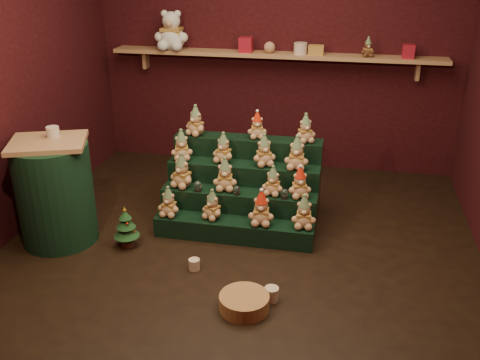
% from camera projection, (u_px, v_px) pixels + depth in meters
% --- Properties ---
extents(ground, '(4.00, 4.00, 0.00)m').
position_uv_depth(ground, '(240.00, 247.00, 4.58)').
color(ground, black).
rests_on(ground, ground).
extents(back_wall, '(4.00, 0.10, 2.80)m').
position_uv_depth(back_wall, '(277.00, 43.00, 5.86)').
color(back_wall, black).
rests_on(back_wall, ground).
extents(front_wall, '(4.00, 0.10, 2.80)m').
position_uv_depth(front_wall, '(139.00, 204.00, 2.18)').
color(front_wall, black).
rests_on(front_wall, ground).
extents(back_shelf, '(3.60, 0.26, 0.24)m').
position_uv_depth(back_shelf, '(275.00, 55.00, 5.75)').
color(back_shelf, tan).
rests_on(back_shelf, ground).
extents(riser_tier_front, '(1.40, 0.22, 0.18)m').
position_uv_depth(riser_tier_front, '(234.00, 230.00, 4.68)').
color(riser_tier_front, black).
rests_on(riser_tier_front, ground).
extents(riser_tier_midfront, '(1.40, 0.22, 0.36)m').
position_uv_depth(riser_tier_midfront, '(239.00, 210.00, 4.84)').
color(riser_tier_midfront, black).
rests_on(riser_tier_midfront, ground).
extents(riser_tier_midback, '(1.40, 0.22, 0.54)m').
position_uv_depth(riser_tier_midback, '(243.00, 191.00, 5.00)').
color(riser_tier_midback, black).
rests_on(riser_tier_midback, ground).
extents(riser_tier_back, '(1.40, 0.22, 0.72)m').
position_uv_depth(riser_tier_back, '(248.00, 173.00, 5.16)').
color(riser_tier_back, black).
rests_on(riser_tier_back, ground).
extents(teddy_0, '(0.20, 0.18, 0.27)m').
position_uv_depth(teddy_0, '(169.00, 202.00, 4.68)').
color(teddy_0, tan).
rests_on(teddy_0, riser_tier_front).
extents(teddy_1, '(0.24, 0.24, 0.27)m').
position_uv_depth(teddy_1, '(212.00, 205.00, 4.63)').
color(teddy_1, tan).
rests_on(teddy_1, riser_tier_front).
extents(teddy_2, '(0.23, 0.21, 0.31)m').
position_uv_depth(teddy_2, '(261.00, 208.00, 4.53)').
color(teddy_2, tan).
rests_on(teddy_2, riser_tier_front).
extents(teddy_3, '(0.22, 0.20, 0.29)m').
position_uv_depth(teddy_3, '(304.00, 212.00, 4.48)').
color(teddy_3, tan).
rests_on(teddy_3, riser_tier_front).
extents(teddy_4, '(0.28, 0.26, 0.31)m').
position_uv_depth(teddy_4, '(182.00, 171.00, 4.81)').
color(teddy_4, tan).
rests_on(teddy_4, riser_tier_midfront).
extents(teddy_5, '(0.24, 0.22, 0.30)m').
position_uv_depth(teddy_5, '(225.00, 174.00, 4.75)').
color(teddy_5, tan).
rests_on(teddy_5, riser_tier_midfront).
extents(teddy_6, '(0.21, 0.19, 0.26)m').
position_uv_depth(teddy_6, '(273.00, 181.00, 4.66)').
color(teddy_6, tan).
rests_on(teddy_6, riser_tier_midfront).
extents(teddy_7, '(0.24, 0.23, 0.28)m').
position_uv_depth(teddy_7, '(300.00, 182.00, 4.61)').
color(teddy_7, tan).
rests_on(teddy_7, riser_tier_midfront).
extents(teddy_8, '(0.25, 0.24, 0.28)m').
position_uv_depth(teddy_8, '(181.00, 145.00, 4.94)').
color(teddy_8, tan).
rests_on(teddy_8, riser_tier_midback).
extents(teddy_9, '(0.25, 0.23, 0.28)m').
position_uv_depth(teddy_9, '(223.00, 148.00, 4.88)').
color(teddy_9, tan).
rests_on(teddy_9, riser_tier_midback).
extents(teddy_10, '(0.27, 0.26, 0.29)m').
position_uv_depth(teddy_10, '(264.00, 150.00, 4.81)').
color(teddy_10, tan).
rests_on(teddy_10, riser_tier_midback).
extents(teddy_11, '(0.22, 0.20, 0.30)m').
position_uv_depth(teddy_11, '(297.00, 153.00, 4.72)').
color(teddy_11, tan).
rests_on(teddy_11, riser_tier_midback).
extents(teddy_12, '(0.26, 0.25, 0.28)m').
position_uv_depth(teddy_12, '(196.00, 121.00, 5.04)').
color(teddy_12, tan).
rests_on(teddy_12, riser_tier_back).
extents(teddy_13, '(0.21, 0.20, 0.25)m').
position_uv_depth(teddy_13, '(257.00, 125.00, 4.96)').
color(teddy_13, tan).
rests_on(teddy_13, riser_tier_back).
extents(teddy_14, '(0.24, 0.24, 0.26)m').
position_uv_depth(teddy_14, '(305.00, 128.00, 4.85)').
color(teddy_14, tan).
rests_on(teddy_14, riser_tier_back).
extents(snow_globe_a, '(0.07, 0.07, 0.10)m').
position_uv_depth(snow_globe_a, '(198.00, 186.00, 4.76)').
color(snow_globe_a, black).
rests_on(snow_globe_a, riser_tier_midfront).
extents(snow_globe_b, '(0.06, 0.06, 0.08)m').
position_uv_depth(snow_globe_b, '(237.00, 190.00, 4.70)').
color(snow_globe_b, black).
rests_on(snow_globe_b, riser_tier_midfront).
extents(snow_globe_c, '(0.07, 0.07, 0.09)m').
position_uv_depth(snow_globe_c, '(284.00, 194.00, 4.62)').
color(snow_globe_c, black).
rests_on(snow_globe_c, riser_tier_midfront).
extents(side_table, '(0.74, 0.68, 0.92)m').
position_uv_depth(side_table, '(55.00, 192.00, 4.53)').
color(side_table, tan).
rests_on(side_table, ground).
extents(table_ornament, '(0.11, 0.11, 0.08)m').
position_uv_depth(table_ornament, '(53.00, 132.00, 4.42)').
color(table_ornament, beige).
rests_on(table_ornament, side_table).
extents(mini_christmas_tree, '(0.22, 0.22, 0.37)m').
position_uv_depth(mini_christmas_tree, '(126.00, 227.00, 4.53)').
color(mini_christmas_tree, '#412217').
rests_on(mini_christmas_tree, ground).
extents(mug_left, '(0.09, 0.09, 0.09)m').
position_uv_depth(mug_left, '(194.00, 264.00, 4.25)').
color(mug_left, beige).
rests_on(mug_left, ground).
extents(mug_right, '(0.10, 0.10, 0.10)m').
position_uv_depth(mug_right, '(271.00, 294.00, 3.88)').
color(mug_right, beige).
rests_on(mug_right, ground).
extents(wicker_basket, '(0.40, 0.40, 0.11)m').
position_uv_depth(wicker_basket, '(244.00, 302.00, 3.78)').
color(wicker_basket, '#AB7B44').
rests_on(wicker_basket, ground).
extents(white_bear, '(0.39, 0.35, 0.53)m').
position_uv_depth(white_bear, '(171.00, 25.00, 5.81)').
color(white_bear, silver).
rests_on(white_bear, back_shelf).
extents(brown_bear, '(0.17, 0.16, 0.20)m').
position_uv_depth(brown_bear, '(368.00, 47.00, 5.49)').
color(brown_bear, '#4D2F19').
rests_on(brown_bear, back_shelf).
extents(gift_tin_red_a, '(0.14, 0.14, 0.16)m').
position_uv_depth(gift_tin_red_a, '(246.00, 45.00, 5.74)').
color(gift_tin_red_a, '#AE1A2E').
rests_on(gift_tin_red_a, back_shelf).
extents(gift_tin_cream, '(0.14, 0.14, 0.12)m').
position_uv_depth(gift_tin_cream, '(300.00, 48.00, 5.64)').
color(gift_tin_cream, beige).
rests_on(gift_tin_cream, back_shelf).
extents(gift_tin_red_b, '(0.12, 0.12, 0.14)m').
position_uv_depth(gift_tin_red_b, '(408.00, 51.00, 5.44)').
color(gift_tin_red_b, '#AE1A2E').
rests_on(gift_tin_red_b, back_shelf).
extents(shelf_plush_ball, '(0.12, 0.12, 0.12)m').
position_uv_depth(shelf_plush_ball, '(269.00, 47.00, 5.70)').
color(shelf_plush_ball, tan).
rests_on(shelf_plush_ball, back_shelf).
extents(scarf_gift_box, '(0.16, 0.10, 0.10)m').
position_uv_depth(scarf_gift_box, '(316.00, 50.00, 5.62)').
color(scarf_gift_box, orange).
rests_on(scarf_gift_box, back_shelf).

